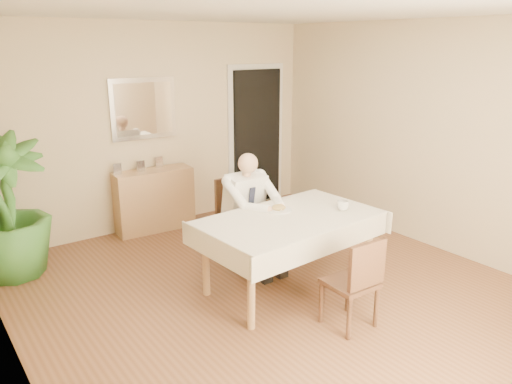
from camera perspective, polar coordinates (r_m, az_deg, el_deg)
room at (r=4.47m, az=2.65°, el=3.26°), size 5.00×5.02×2.60m
doorway at (r=7.37m, az=0.06°, el=6.25°), size 0.96×0.07×2.10m
mirror at (r=6.43m, az=-12.73°, el=9.27°), size 0.86×0.04×0.76m
dining_table at (r=4.78m, az=3.88°, el=-3.78°), size 1.77×1.12×0.75m
chair_far at (r=5.49m, az=-2.07°, el=-2.57°), size 0.46×0.46×0.93m
chair_near at (r=4.28m, az=11.42°, el=-9.77°), size 0.40×0.40×0.81m
seated_man at (r=5.21m, az=-0.30°, el=-1.70°), size 0.48×0.72×1.24m
plate at (r=4.91m, az=2.62°, el=-2.03°), size 0.26×0.26×0.02m
food at (r=4.91m, az=2.62°, el=-1.79°), size 0.14×0.14×0.06m
knife at (r=4.89m, az=3.43°, el=-1.93°), size 0.01×0.13×0.01m
fork at (r=4.84m, az=2.69°, el=-2.11°), size 0.01×0.13×0.01m
coffee_mug at (r=4.98m, az=9.91°, el=-1.53°), size 0.14×0.14×0.09m
sideboard at (r=6.54m, az=-11.56°, el=-0.90°), size 1.01×0.40×0.79m
photo_frame_left at (r=6.29m, az=-15.56°, el=2.54°), size 0.10×0.02×0.14m
photo_frame_center at (r=6.37m, az=-13.04°, el=2.90°), size 0.10×0.02×0.14m
photo_frame_right at (r=6.54m, az=-11.03°, el=3.37°), size 0.10×0.02×0.14m
potted_palm at (r=5.64m, az=-26.64°, el=-1.59°), size 0.90×0.90×1.48m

